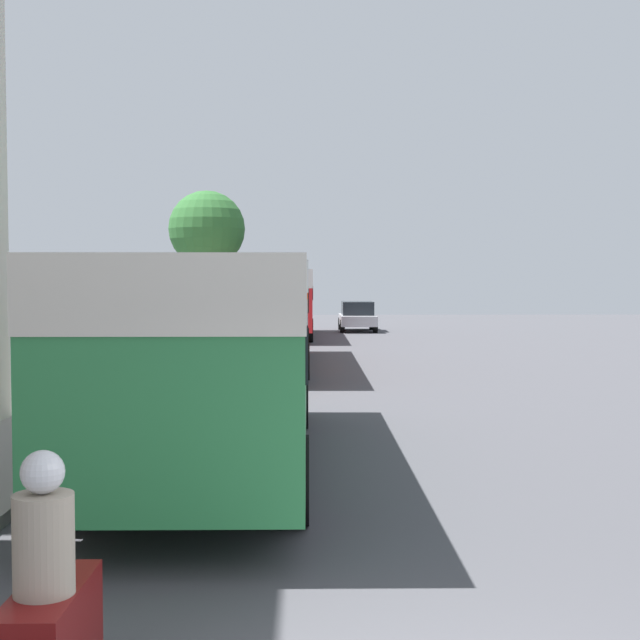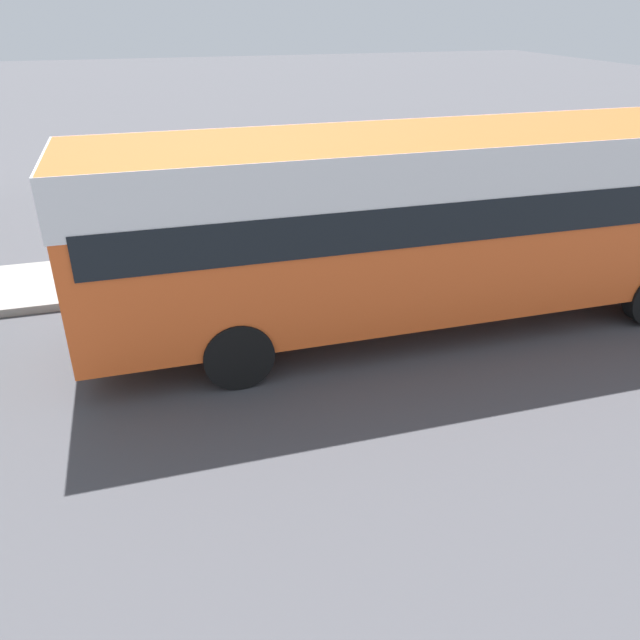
# 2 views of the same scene
# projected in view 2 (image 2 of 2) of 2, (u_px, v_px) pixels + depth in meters

# --- Properties ---
(bus_following) EXTENTS (2.51, 11.36, 3.16)m
(bus_following) POSITION_uv_depth(u_px,v_px,m) (441.00, 204.00, 9.83)
(bus_following) COLOR #EA5B23
(bus_following) RESTS_ON ground_plane
(pedestrian_near_curb) EXTENTS (0.35, 0.35, 1.71)m
(pedestrian_near_curb) POSITION_uv_depth(u_px,v_px,m) (469.00, 203.00, 13.37)
(pedestrian_near_curb) COLOR #232838
(pedestrian_near_curb) RESTS_ON sidewalk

